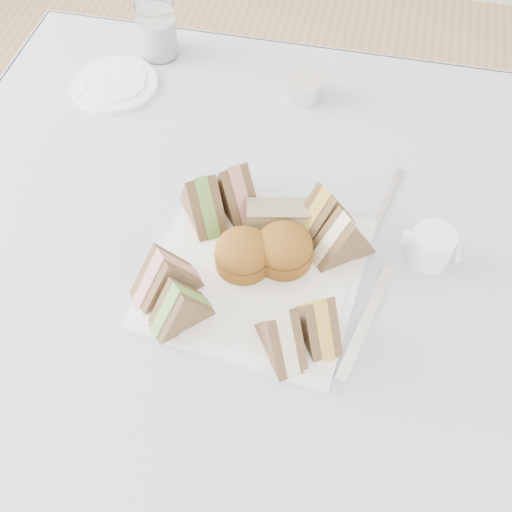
% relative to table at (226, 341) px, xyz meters
% --- Properties ---
extents(floor, '(4.00, 4.00, 0.00)m').
position_rel_table_xyz_m(floor, '(0.00, 0.00, -0.37)').
color(floor, '#9E7751').
rests_on(floor, ground).
extents(table, '(0.90, 0.90, 0.74)m').
position_rel_table_xyz_m(table, '(0.00, 0.00, 0.00)').
color(table, brown).
rests_on(table, floor).
extents(tablecloth, '(1.02, 1.02, 0.01)m').
position_rel_table_xyz_m(tablecloth, '(0.00, 0.00, 0.37)').
color(tablecloth, '#ABB2C7').
rests_on(tablecloth, table).
extents(serving_plate, '(0.34, 0.34, 0.01)m').
position_rel_table_xyz_m(serving_plate, '(0.08, -0.07, 0.38)').
color(serving_plate, white).
rests_on(serving_plate, tablecloth).
extents(sandwich_fl_a, '(0.11, 0.11, 0.09)m').
position_rel_table_xyz_m(sandwich_fl_a, '(-0.04, -0.14, 0.43)').
color(sandwich_fl_a, brown).
rests_on(sandwich_fl_a, serving_plate).
extents(sandwich_fl_b, '(0.10, 0.10, 0.08)m').
position_rel_table_xyz_m(sandwich_fl_b, '(-0.00, -0.18, 0.43)').
color(sandwich_fl_b, brown).
rests_on(sandwich_fl_b, serving_plate).
extents(sandwich_fr_a, '(0.09, 0.10, 0.08)m').
position_rel_table_xyz_m(sandwich_fr_a, '(0.19, -0.16, 0.43)').
color(sandwich_fr_a, brown).
rests_on(sandwich_fr_a, serving_plate).
extents(sandwich_fr_b, '(0.09, 0.10, 0.09)m').
position_rel_table_xyz_m(sandwich_fr_b, '(0.14, -0.20, 0.43)').
color(sandwich_fr_b, brown).
rests_on(sandwich_fr_b, serving_plate).
extents(sandwich_bl_a, '(0.10, 0.11, 0.09)m').
position_rel_table_xyz_m(sandwich_bl_a, '(-0.02, 0.01, 0.43)').
color(sandwich_bl_a, brown).
rests_on(sandwich_bl_a, serving_plate).
extents(sandwich_bl_b, '(0.10, 0.11, 0.09)m').
position_rel_table_xyz_m(sandwich_bl_b, '(0.02, 0.05, 0.43)').
color(sandwich_bl_b, brown).
rests_on(sandwich_bl_b, serving_plate).
extents(sandwich_br_a, '(0.11, 0.10, 0.09)m').
position_rel_table_xyz_m(sandwich_br_a, '(0.20, -0.01, 0.43)').
color(sandwich_br_a, brown).
rests_on(sandwich_br_a, serving_plate).
extents(sandwich_br_b, '(0.11, 0.11, 0.09)m').
position_rel_table_xyz_m(sandwich_br_b, '(0.17, 0.03, 0.43)').
color(sandwich_br_b, brown).
rests_on(sandwich_br_b, serving_plate).
extents(scone_left, '(0.10, 0.10, 0.06)m').
position_rel_table_xyz_m(scone_left, '(0.06, -0.07, 0.42)').
color(scone_left, '#8E5E21').
rests_on(scone_left, serving_plate).
extents(scone_right, '(0.12, 0.12, 0.06)m').
position_rel_table_xyz_m(scone_right, '(0.12, -0.05, 0.42)').
color(scone_right, '#8E5E21').
rests_on(scone_right, serving_plate).
extents(pastry_slice, '(0.11, 0.06, 0.05)m').
position_rel_table_xyz_m(pastry_slice, '(0.10, 0.02, 0.41)').
color(pastry_slice, '#C2B884').
rests_on(pastry_slice, serving_plate).
extents(side_plate, '(0.21, 0.21, 0.01)m').
position_rel_table_xyz_m(side_plate, '(-0.28, 0.30, 0.38)').
color(side_plate, white).
rests_on(side_plate, tablecloth).
extents(water_glass, '(0.08, 0.08, 0.11)m').
position_rel_table_xyz_m(water_glass, '(-0.23, 0.42, 0.43)').
color(water_glass, white).
rests_on(water_glass, tablecloth).
extents(tea_strainer, '(0.10, 0.10, 0.04)m').
position_rel_table_xyz_m(tea_strainer, '(0.08, 0.35, 0.40)').
color(tea_strainer, silver).
rests_on(tea_strainer, tablecloth).
extents(knife, '(0.07, 0.21, 0.00)m').
position_rel_table_xyz_m(knife, '(0.26, -0.12, 0.38)').
color(knife, silver).
rests_on(knife, tablecloth).
extents(fork, '(0.05, 0.19, 0.00)m').
position_rel_table_xyz_m(fork, '(0.25, 0.07, 0.38)').
color(fork, silver).
rests_on(fork, tablecloth).
extents(creamer_jug, '(0.07, 0.07, 0.06)m').
position_rel_table_xyz_m(creamer_jug, '(0.34, 0.01, 0.41)').
color(creamer_jug, white).
rests_on(creamer_jug, tablecloth).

